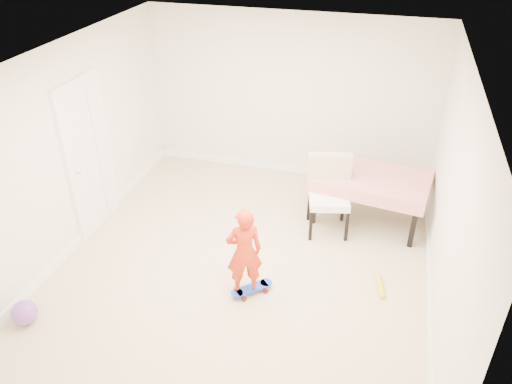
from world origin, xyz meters
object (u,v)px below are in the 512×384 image
(dining_table, at_px, (369,198))
(child, at_px, (244,254))
(dining_chair, at_px, (329,197))
(skateboard, at_px, (252,290))
(balloon, at_px, (24,313))

(dining_table, height_order, child, child)
(dining_chair, height_order, child, child)
(dining_table, xyz_separation_m, skateboard, (-1.16, -1.92, -0.32))
(dining_chair, height_order, balloon, dining_chair)
(dining_table, distance_m, balloon, 4.56)
(skateboard, relative_size, child, 0.47)
(dining_chair, bearing_deg, balloon, -151.24)
(dining_chair, height_order, skateboard, dining_chair)
(balloon, bearing_deg, dining_chair, 42.15)
(dining_chair, bearing_deg, dining_table, 25.63)
(child, xyz_separation_m, balloon, (-2.16, -1.10, -0.43))
(dining_table, xyz_separation_m, dining_chair, (-0.51, -0.42, 0.17))
(skateboard, relative_size, balloon, 1.89)
(skateboard, bearing_deg, dining_table, 15.42)
(dining_chair, xyz_separation_m, skateboard, (-0.65, -1.50, -0.49))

